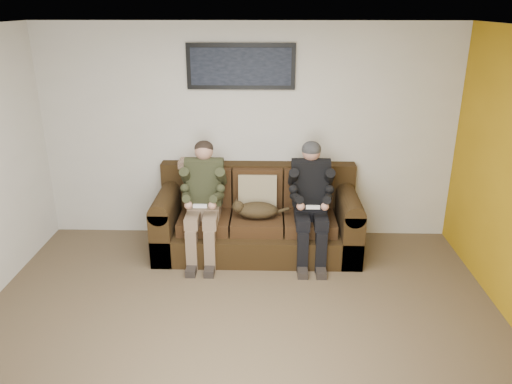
{
  "coord_description": "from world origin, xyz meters",
  "views": [
    {
      "loc": [
        0.25,
        -3.62,
        2.78
      ],
      "look_at": [
        0.12,
        1.2,
        0.95
      ],
      "focal_mm": 35.0,
      "sensor_mm": 36.0,
      "label": 1
    }
  ],
  "objects_px": {
    "person_right": "(311,195)",
    "framed_poster": "(241,66)",
    "person_left": "(203,194)",
    "sofa": "(257,219)",
    "cat": "(256,210)"
  },
  "relations": [
    {
      "from": "person_right",
      "to": "framed_poster",
      "type": "distance_m",
      "value": 1.67
    },
    {
      "from": "person_left",
      "to": "person_right",
      "type": "xyz_separation_m",
      "value": [
        1.22,
        0.0,
        0.0
      ]
    },
    {
      "from": "sofa",
      "to": "framed_poster",
      "type": "xyz_separation_m",
      "value": [
        -0.2,
        0.38,
        1.74
      ]
    },
    {
      "from": "sofa",
      "to": "framed_poster",
      "type": "bearing_deg",
      "value": 117.64
    },
    {
      "from": "sofa",
      "to": "cat",
      "type": "height_order",
      "value": "sofa"
    },
    {
      "from": "sofa",
      "to": "cat",
      "type": "relative_size",
      "value": 3.58
    },
    {
      "from": "cat",
      "to": "framed_poster",
      "type": "height_order",
      "value": "framed_poster"
    },
    {
      "from": "sofa",
      "to": "person_right",
      "type": "xyz_separation_m",
      "value": [
        0.61,
        -0.2,
        0.39
      ]
    },
    {
      "from": "sofa",
      "to": "person_left",
      "type": "xyz_separation_m",
      "value": [
        -0.61,
        -0.2,
        0.39
      ]
    },
    {
      "from": "person_left",
      "to": "person_right",
      "type": "distance_m",
      "value": 1.22
    },
    {
      "from": "person_left",
      "to": "framed_poster",
      "type": "distance_m",
      "value": 1.52
    },
    {
      "from": "sofa",
      "to": "cat",
      "type": "distance_m",
      "value": 0.3
    },
    {
      "from": "cat",
      "to": "framed_poster",
      "type": "distance_m",
      "value": 1.65
    },
    {
      "from": "cat",
      "to": "framed_poster",
      "type": "bearing_deg",
      "value": 107.43
    },
    {
      "from": "person_left",
      "to": "framed_poster",
      "type": "xyz_separation_m",
      "value": [
        0.41,
        0.58,
        1.35
      ]
    }
  ]
}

